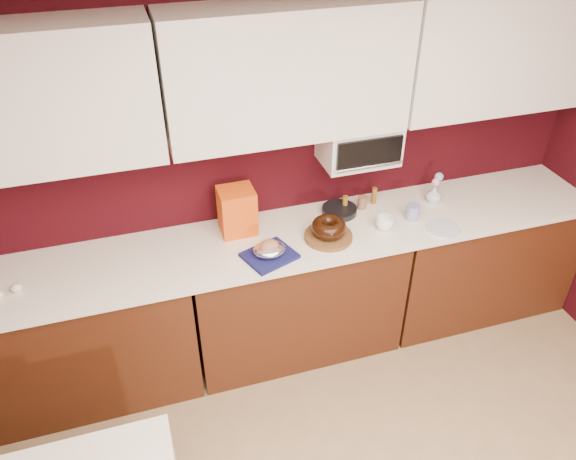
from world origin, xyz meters
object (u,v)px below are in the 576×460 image
(foil_ham_nest, at_px, (269,249))
(blue_jar, at_px, (413,212))
(toaster_oven, at_px, (359,142))
(bundt_cake, at_px, (329,227))
(coffee_mug, at_px, (385,222))
(pandoro_box, at_px, (237,211))
(flower_vase, at_px, (434,193))

(foil_ham_nest, xyz_separation_m, blue_jar, (0.96, 0.11, -0.00))
(toaster_oven, distance_m, foil_ham_nest, 0.84)
(bundt_cake, height_order, blue_jar, bundt_cake)
(bundt_cake, relative_size, foil_ham_nest, 1.13)
(bundt_cake, relative_size, blue_jar, 2.07)
(toaster_oven, height_order, coffee_mug, toaster_oven)
(blue_jar, bearing_deg, pandoro_box, 169.39)
(foil_ham_nest, distance_m, flower_vase, 1.21)
(bundt_cake, relative_size, coffee_mug, 2.04)
(toaster_oven, bearing_deg, bundt_cake, -136.42)
(bundt_cake, bearing_deg, toaster_oven, 43.58)
(bundt_cake, xyz_separation_m, blue_jar, (0.57, 0.04, -0.03))
(coffee_mug, bearing_deg, bundt_cake, 178.77)
(pandoro_box, bearing_deg, coffee_mug, -16.52)
(foil_ham_nest, distance_m, coffee_mug, 0.75)
(foil_ham_nest, bearing_deg, blue_jar, 6.62)
(bundt_cake, bearing_deg, blue_jar, 3.84)
(bundt_cake, distance_m, blue_jar, 0.58)
(flower_vase, bearing_deg, blue_jar, -147.33)
(toaster_oven, bearing_deg, coffee_mug, -70.63)
(pandoro_box, distance_m, flower_vase, 1.30)
(blue_jar, bearing_deg, bundt_cake, -176.16)
(bundt_cake, distance_m, coffee_mug, 0.36)
(pandoro_box, relative_size, flower_vase, 2.34)
(toaster_oven, relative_size, blue_jar, 4.48)
(pandoro_box, bearing_deg, foil_ham_nest, -70.98)
(bundt_cake, distance_m, foil_ham_nest, 0.39)
(foil_ham_nest, xyz_separation_m, pandoro_box, (-0.11, 0.31, 0.09))
(bundt_cake, bearing_deg, flower_vase, 12.93)
(foil_ham_nest, bearing_deg, coffee_mug, 4.99)
(bundt_cake, xyz_separation_m, coffee_mug, (0.36, -0.01, -0.03))
(toaster_oven, xyz_separation_m, flower_vase, (0.53, -0.07, -0.41))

